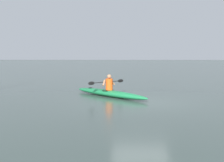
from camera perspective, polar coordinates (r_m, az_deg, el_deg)
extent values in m
plane|color=#384742|center=(13.68, 5.33, -3.90)|extent=(160.00, 160.00, 0.00)
ellipsoid|color=#19723F|center=(15.36, -0.48, -2.28)|extent=(4.01, 4.11, 0.32)
torus|color=black|center=(15.42, -0.74, -1.73)|extent=(0.82, 0.82, 0.04)
cylinder|color=black|center=(16.51, -4.00, -1.24)|extent=(0.18, 0.18, 0.02)
cylinder|color=#E04C14|center=(15.32, -0.53, -0.63)|extent=(0.35, 0.35, 0.57)
sphere|color=#936B4C|center=(15.28, -0.53, 0.85)|extent=(0.21, 0.21, 0.21)
cylinder|color=black|center=(15.46, -1.02, -0.18)|extent=(1.41, 1.36, 0.03)
ellipsoid|color=black|center=(14.85, -3.83, -0.41)|extent=(0.32, 0.31, 0.17)
ellipsoid|color=black|center=(16.10, 1.57, 0.04)|extent=(0.32, 0.31, 0.17)
cylinder|color=#936B4C|center=(15.19, -1.50, -0.36)|extent=(0.18, 0.31, 0.34)
cylinder|color=#936B4C|center=(15.55, 0.03, -0.23)|extent=(0.32, 0.18, 0.34)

